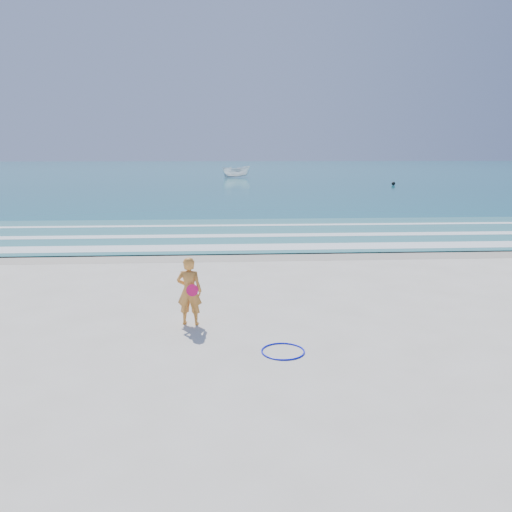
{
  "coord_description": "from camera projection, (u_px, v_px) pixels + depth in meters",
  "views": [
    {
      "loc": [
        -0.34,
        -9.68,
        3.87
      ],
      "look_at": [
        0.51,
        4.0,
        1.0
      ],
      "focal_mm": 35.0,
      "sensor_mm": 36.0,
      "label": 1
    }
  ],
  "objects": [
    {
      "name": "boat",
      "position": [
        236.0,
        172.0,
        74.84
      ],
      "size": [
        4.82,
        3.3,
        1.74
      ],
      "primitive_type": "imported",
      "rotation": [
        0.0,
        0.0,
        1.97
      ],
      "color": "white",
      "rests_on": "ocean"
    },
    {
      "name": "foam_mid",
      "position": [
        233.0,
        236.0,
        23.15
      ],
      "size": [
        400.0,
        0.9,
        0.01
      ],
      "primitive_type": "cube",
      "color": "white",
      "rests_on": "shallow"
    },
    {
      "name": "foam_far",
      "position": [
        232.0,
        225.0,
        26.38
      ],
      "size": [
        400.0,
        0.6,
        0.01
      ],
      "primitive_type": "cube",
      "color": "white",
      "rests_on": "shallow"
    },
    {
      "name": "woman",
      "position": [
        189.0,
        291.0,
        11.27
      ],
      "size": [
        0.63,
        0.47,
        1.57
      ],
      "color": "orange",
      "rests_on": "ground"
    },
    {
      "name": "buoy",
      "position": [
        393.0,
        184.0,
        57.75
      ],
      "size": [
        0.43,
        0.43,
        0.43
      ],
      "primitive_type": "sphere",
      "color": "black",
      "rests_on": "ocean"
    },
    {
      "name": "hoop",
      "position": [
        283.0,
        351.0,
        9.83
      ],
      "size": [
        0.95,
        0.95,
        0.03
      ],
      "primitive_type": "torus",
      "rotation": [
        0.0,
        0.0,
        0.1
      ],
      "color": "#0C16E8",
      "rests_on": "ground"
    },
    {
      "name": "ocean",
      "position": [
        226.0,
        169.0,
        112.84
      ],
      "size": [
        400.0,
        190.0,
        0.04
      ],
      "primitive_type": "cube",
      "color": "#19727F",
      "rests_on": "ground"
    },
    {
      "name": "wet_sand",
      "position": [
        235.0,
        255.0,
        19.06
      ],
      "size": [
        400.0,
        2.4,
        0.0
      ],
      "primitive_type": "cube",
      "color": "#B2A893",
      "rests_on": "ground"
    },
    {
      "name": "shallow",
      "position": [
        233.0,
        233.0,
        23.94
      ],
      "size": [
        400.0,
        10.0,
        0.01
      ],
      "primitive_type": "cube",
      "color": "#59B7AD",
      "rests_on": "ocean"
    },
    {
      "name": "ground",
      "position": [
        243.0,
        343.0,
        10.27
      ],
      "size": [
        400.0,
        400.0,
        0.0
      ],
      "primitive_type": "plane",
      "color": "silver",
      "rests_on": "ground"
    },
    {
      "name": "foam_near",
      "position": [
        234.0,
        247.0,
        20.32
      ],
      "size": [
        400.0,
        1.4,
        0.01
      ],
      "primitive_type": "cube",
      "color": "white",
      "rests_on": "shallow"
    }
  ]
}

